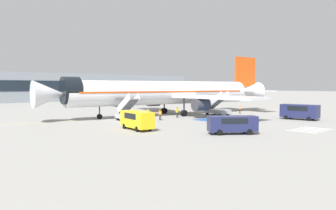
# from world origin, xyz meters

# --- Properties ---
(ground_plane) EXTENTS (600.00, 600.00, 0.00)m
(ground_plane) POSITION_xyz_m (0.00, 0.00, 0.00)
(ground_plane) COLOR gray
(apron_leadline_yellow) EXTENTS (78.12, 14.32, 0.01)m
(apron_leadline_yellow) POSITION_xyz_m (-0.29, 0.61, 0.00)
(apron_leadline_yellow) COLOR gold
(apron_leadline_yellow) RESTS_ON ground_plane
(apron_stand_patch_blue) EXTENTS (4.63, 8.54, 0.01)m
(apron_stand_patch_blue) POSITION_xyz_m (-0.29, -11.91, 0.00)
(apron_stand_patch_blue) COLOR #2856A8
(apron_stand_patch_blue) RESTS_ON ground_plane
(apron_walkway_bar_0) EXTENTS (0.44, 3.60, 0.01)m
(apron_walkway_bar_0) POSITION_xyz_m (-3.29, -25.14, 0.00)
(apron_walkway_bar_0) COLOR silver
(apron_walkway_bar_0) RESTS_ON ground_plane
(apron_walkway_bar_1) EXTENTS (0.44, 3.60, 0.01)m
(apron_walkway_bar_1) POSITION_xyz_m (-2.09, -25.14, 0.00)
(apron_walkway_bar_1) COLOR silver
(apron_walkway_bar_1) RESTS_ON ground_plane
(apron_walkway_bar_2) EXTENTS (0.44, 3.60, 0.01)m
(apron_walkway_bar_2) POSITION_xyz_m (-0.89, -25.14, 0.00)
(apron_walkway_bar_2) COLOR silver
(apron_walkway_bar_2) RESTS_ON ground_plane
(apron_walkway_bar_3) EXTENTS (0.44, 3.60, 0.01)m
(apron_walkway_bar_3) POSITION_xyz_m (0.31, -25.14, 0.00)
(apron_walkway_bar_3) COLOR silver
(apron_walkway_bar_3) RESTS_ON ground_plane
(apron_walkway_bar_4) EXTENTS (0.44, 3.60, 0.01)m
(apron_walkway_bar_4) POSITION_xyz_m (1.51, -25.14, 0.00)
(apron_walkway_bar_4) COLOR silver
(apron_walkway_bar_4) RESTS_ON ground_plane
(airliner) EXTENTS (45.96, 35.02, 11.22)m
(airliner) POSITION_xyz_m (0.30, 0.50, 4.03)
(airliner) COLOR silver
(airliner) RESTS_ON ground_plane
(boarding_stairs_forward) EXTENTS (3.02, 5.49, 4.20)m
(boarding_stairs_forward) POSITION_xyz_m (-10.68, -2.18, 1.01)
(boarding_stairs_forward) COLOR #ADB2BA
(boarding_stairs_forward) RESTS_ON ground_plane
(boarding_stairs_aft) EXTENTS (3.02, 5.49, 4.35)m
(boarding_stairs_aft) POSITION_xyz_m (6.72, -5.33, 1.03)
(boarding_stairs_aft) COLOR #ADB2BA
(boarding_stairs_aft) RESTS_ON ground_plane
(fuel_tanker) EXTENTS (3.12, 9.06, 3.63)m
(fuel_tanker) POSITION_xyz_m (8.46, 27.23, 1.85)
(fuel_tanker) COLOR #38383D
(fuel_tanker) RESTS_ON ground_plane
(service_van_0) EXTENTS (2.48, 5.71, 2.35)m
(service_van_0) POSITION_xyz_m (9.73, -19.00, 1.40)
(service_van_0) COLOR #1E234C
(service_van_0) RESTS_ON ground_plane
(service_van_1) EXTENTS (2.73, 5.49, 2.22)m
(service_van_1) POSITION_xyz_m (-15.81, -10.82, 1.32)
(service_van_1) COLOR yellow
(service_van_1) RESTS_ON ground_plane
(service_van_2) EXTENTS (5.24, 4.60, 1.97)m
(service_van_2) POSITION_xyz_m (-10.50, -20.75, 1.19)
(service_van_2) COLOR #1E234C
(service_van_2) RESTS_ON ground_plane
(ground_crew_0) EXTENTS (0.42, 0.49, 1.71)m
(ground_crew_0) POSITION_xyz_m (-6.50, -4.72, 0.98)
(ground_crew_0) COLOR #2D2D33
(ground_crew_0) RESTS_ON ground_plane
(ground_crew_1) EXTENTS (0.36, 0.48, 1.61)m
(ground_crew_1) POSITION_xyz_m (-6.93, -2.35, 0.92)
(ground_crew_1) COLOR #2D2D33
(ground_crew_1) RESTS_ON ground_plane
(ground_crew_2) EXTENTS (0.48, 0.43, 1.75)m
(ground_crew_2) POSITION_xyz_m (12.21, -6.44, 1.01)
(ground_crew_2) COLOR black
(ground_crew_2) RESTS_ON ground_plane
(ground_crew_3) EXTENTS (0.43, 0.24, 1.74)m
(ground_crew_3) POSITION_xyz_m (-1.64, -3.53, 1.00)
(ground_crew_3) COLOR #2D2D33
(ground_crew_3) RESTS_ON ground_plane
(terminal_building) EXTENTS (122.92, 12.10, 9.58)m
(terminal_building) POSITION_xyz_m (8.46, 68.73, 4.79)
(terminal_building) COLOR #89939E
(terminal_building) RESTS_ON ground_plane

